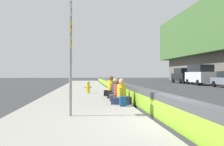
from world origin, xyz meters
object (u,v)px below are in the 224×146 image
at_px(parked_car_midline, 200,74).
at_px(seated_person_far, 111,89).
at_px(fire_hydrant, 88,86).
at_px(route_sign_post, 71,49).
at_px(seated_person_rear, 115,92).
at_px(seated_person_foreground, 122,96).
at_px(parked_car_far, 183,75).
at_px(backpack, 123,101).
at_px(seated_person_middle, 117,94).

bearing_deg(parked_car_midline, seated_person_far, 140.40).
height_order(fire_hydrant, seated_person_far, seated_person_far).
distance_m(fire_hydrant, seated_person_far, 2.48).
relative_size(route_sign_post, seated_person_rear, 3.34).
distance_m(route_sign_post, seated_person_foreground, 3.92).
bearing_deg(parked_car_far, seated_person_far, 148.86).
bearing_deg(route_sign_post, seated_person_far, -15.65).
bearing_deg(backpack, seated_person_rear, -1.43).
height_order(seated_person_foreground, parked_car_far, parked_car_far).
bearing_deg(backpack, seated_person_far, 0.11).
distance_m(parked_car_midline, parked_car_far, 5.98).
relative_size(route_sign_post, fire_hydrant, 4.09).
bearing_deg(route_sign_post, seated_person_foreground, -35.05).
height_order(seated_person_middle, backpack, seated_person_middle).
xyz_separation_m(route_sign_post, parked_car_midline, (22.67, -14.94, -0.88)).
height_order(seated_person_rear, seated_person_far, seated_person_far).
bearing_deg(seated_person_rear, seated_person_foreground, 179.26).
xyz_separation_m(seated_person_rear, parked_car_midline, (17.16, -12.89, 0.88)).
height_order(fire_hydrant, parked_car_far, parked_car_far).
height_order(route_sign_post, seated_person_rear, route_sign_post).
relative_size(seated_person_far, backpack, 2.98).
distance_m(seated_person_rear, parked_car_midline, 21.48).
bearing_deg(seated_person_foreground, seated_person_rear, -0.74).
bearing_deg(seated_person_rear, backpack, 178.57).
bearing_deg(fire_hydrant, seated_person_middle, -163.74).
xyz_separation_m(fire_hydrant, seated_person_foreground, (-6.18, -1.42, -0.10)).
xyz_separation_m(seated_person_foreground, seated_person_rear, (2.64, -0.03, -0.01)).
xyz_separation_m(backpack, parked_car_midline, (20.53, -12.97, 1.02)).
xyz_separation_m(seated_person_middle, parked_car_far, (24.41, -13.04, 0.71)).
relative_size(fire_hydrant, seated_person_far, 0.74).
height_order(backpack, parked_car_far, parked_car_far).
bearing_deg(parked_car_midline, seated_person_rear, 143.10).
height_order(seated_person_far, backpack, seated_person_far).
xyz_separation_m(route_sign_post, seated_person_rear, (5.51, -2.05, -1.76)).
distance_m(seated_person_middle, parked_car_far, 27.69).
xyz_separation_m(seated_person_foreground, parked_car_far, (25.77, -13.03, 0.70)).
distance_m(fire_hydrant, seated_person_middle, 5.02).
bearing_deg(seated_person_rear, fire_hydrant, 22.25).
bearing_deg(seated_person_rear, seated_person_middle, 177.97).
bearing_deg(parked_car_far, seated_person_foreground, 153.18).
relative_size(seated_person_foreground, parked_car_midline, 0.22).
bearing_deg(seated_person_far, backpack, -179.89).
height_order(route_sign_post, parked_car_midline, route_sign_post).
height_order(backpack, parked_car_midline, parked_car_midline).
bearing_deg(fire_hydrant, seated_person_rear, -157.75).
bearing_deg(parked_car_far, fire_hydrant, 143.60).
height_order(route_sign_post, seated_person_foreground, route_sign_post).
bearing_deg(parked_car_far, seated_person_middle, 151.89).
relative_size(route_sign_post, seated_person_far, 3.03).
relative_size(route_sign_post, parked_car_midline, 0.70).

